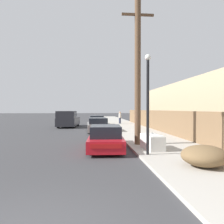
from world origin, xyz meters
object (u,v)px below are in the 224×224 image
at_px(utility_pole, 138,71).
at_px(pedestrian, 120,117).
at_px(discarded_fridge, 152,142).
at_px(car_parked_far, 97,121).
at_px(brush_pile, 204,156).
at_px(car_parked_mid, 98,125).
at_px(parked_sports_car_red, 106,138).
at_px(street_lamp, 148,96).
at_px(pickup_truck, 68,119).

xyz_separation_m(utility_pole, pedestrian, (1.30, 17.47, -3.26)).
bearing_deg(utility_pole, discarded_fridge, -75.15).
relative_size(car_parked_far, brush_pile, 2.77).
bearing_deg(car_parked_mid, car_parked_far, 88.18).
height_order(parked_sports_car_red, pedestrian, pedestrian).
relative_size(discarded_fridge, brush_pile, 1.08).
relative_size(parked_sports_car_red, street_lamp, 1.01).
bearing_deg(pedestrian, car_parked_far, -153.18).
relative_size(parked_sports_car_red, brush_pile, 2.80).
distance_m(car_parked_far, pedestrian, 3.62).
bearing_deg(street_lamp, car_parked_mid, 99.90).
bearing_deg(car_parked_far, pickup_truck, -146.83).
bearing_deg(brush_pile, car_parked_far, 98.78).
bearing_deg(car_parked_far, brush_pile, -82.82).
bearing_deg(utility_pole, parked_sports_car_red, -156.44).
bearing_deg(pickup_truck, car_parked_mid, 122.89).
height_order(car_parked_far, pickup_truck, pickup_truck).
relative_size(car_parked_far, pedestrian, 2.66).
xyz_separation_m(car_parked_mid, pedestrian, (3.30, 9.64, 0.34)).
distance_m(car_parked_mid, street_lamp, 10.95).
distance_m(discarded_fridge, car_parked_far, 17.51).
distance_m(parked_sports_car_red, pedestrian, 18.55).
relative_size(pickup_truck, brush_pile, 3.54).
distance_m(car_parked_mid, brush_pile, 13.11).
relative_size(discarded_fridge, pedestrian, 1.04).
bearing_deg(street_lamp, parked_sports_car_red, 130.70).
bearing_deg(brush_pile, pickup_truck, 109.60).
bearing_deg(street_lamp, discarded_fridge, 66.36).
xyz_separation_m(car_parked_mid, brush_pile, (3.28, -12.69, -0.13)).
xyz_separation_m(pickup_truck, street_lamp, (5.11, -16.30, 1.73)).
distance_m(car_parked_mid, pedestrian, 10.20).
xyz_separation_m(discarded_fridge, street_lamp, (-0.55, -1.26, 2.17)).
height_order(discarded_fridge, pickup_truck, pickup_truck).
bearing_deg(parked_sports_car_red, brush_pile, -49.06).
bearing_deg(car_parked_mid, brush_pile, -76.68).
relative_size(utility_pole, street_lamp, 1.85).
height_order(car_parked_mid, car_parked_far, car_parked_mid).
height_order(utility_pole, street_lamp, utility_pole).
bearing_deg(utility_pole, street_lamp, -93.11).
distance_m(pickup_truck, street_lamp, 17.17).
relative_size(discarded_fridge, car_parked_far, 0.39).
bearing_deg(discarded_fridge, parked_sports_car_red, 158.16).
xyz_separation_m(parked_sports_car_red, brush_pile, (3.13, -4.05, -0.09)).
bearing_deg(pedestrian, brush_pile, -90.05).
xyz_separation_m(parked_sports_car_red, pedestrian, (3.15, 18.28, 0.38)).
bearing_deg(parked_sports_car_red, utility_pole, 26.84).
bearing_deg(utility_pole, pedestrian, 85.74).
relative_size(utility_pole, pedestrian, 4.93).
height_order(pickup_truck, utility_pole, utility_pole).
bearing_deg(car_parked_far, car_parked_mid, -92.22).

